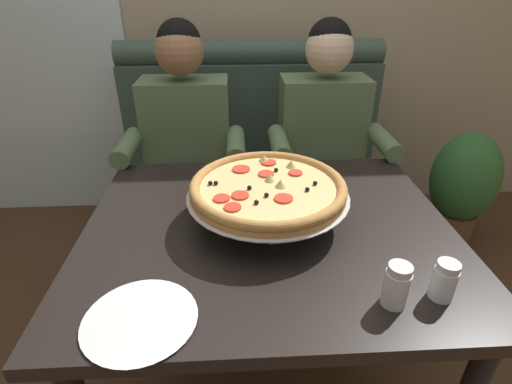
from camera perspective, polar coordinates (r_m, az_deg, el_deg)
name	(u,v)px	position (r m, az deg, el deg)	size (l,w,h in m)	color
ground_plane	(266,380)	(1.73, 1.42, -25.92)	(16.00, 16.00, 0.00)	#4C3321
booth_bench	(254,183)	(2.19, -0.37, 1.26)	(1.44, 0.78, 1.13)	#384C42
dining_table	(268,249)	(1.25, 1.78, -8.47)	(1.13, 0.94, 0.75)	black
diner_left	(186,153)	(1.82, -10.24, 5.73)	(0.54, 0.64, 1.27)	#2D3342
diner_right	(325,150)	(1.86, 10.12, 6.18)	(0.54, 0.64, 1.27)	#2D3342
pizza	(268,188)	(1.18, 1.80, 0.54)	(0.50, 0.50, 0.14)	silver
shaker_parmesan	(396,288)	(0.97, 19.92, -13.15)	(0.06, 0.06, 0.11)	white
shaker_pepper_flakes	(444,283)	(1.03, 25.91, -11.95)	(0.06, 0.06, 0.10)	white
plate_near_left	(140,318)	(0.94, -16.76, -17.30)	(0.26, 0.26, 0.02)	white
potted_plant	(462,186)	(2.47, 28.13, 0.80)	(0.36, 0.36, 0.70)	brown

